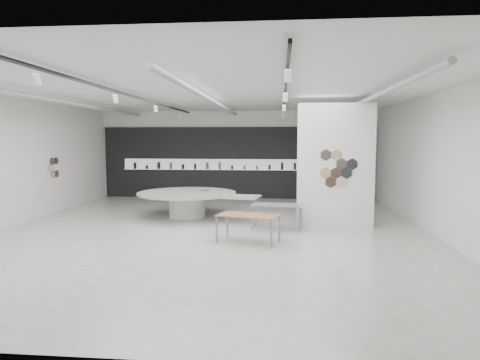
# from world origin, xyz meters

# --- Properties ---
(room) EXTENTS (12.02, 14.02, 3.82)m
(room) POSITION_xyz_m (-0.09, -0.00, 2.07)
(room) COLOR beige
(room) RESTS_ON ground
(back_wall_display) EXTENTS (11.80, 0.27, 3.10)m
(back_wall_display) POSITION_xyz_m (-0.08, 6.93, 1.54)
(back_wall_display) COLOR black
(back_wall_display) RESTS_ON ground
(partition_column) EXTENTS (2.20, 0.38, 3.60)m
(partition_column) POSITION_xyz_m (3.50, 1.00, 1.80)
(partition_column) COLOR white
(partition_column) RESTS_ON ground
(display_island) EXTENTS (4.39, 3.79, 0.83)m
(display_island) POSITION_xyz_m (-1.10, 2.14, 0.54)
(display_island) COLOR white
(display_island) RESTS_ON ground
(sample_table_wood) EXTENTS (1.64, 1.14, 0.70)m
(sample_table_wood) POSITION_xyz_m (1.12, -1.18, 0.65)
(sample_table_wood) COLOR #8F6549
(sample_table_wood) RESTS_ON ground
(sample_table_stone) EXTENTS (1.47, 0.85, 0.72)m
(sample_table_stone) POSITION_xyz_m (1.82, 0.41, 0.66)
(sample_table_stone) COLOR slate
(sample_table_stone) RESTS_ON ground
(kitchen_counter) EXTENTS (1.67, 0.75, 1.28)m
(kitchen_counter) POSITION_xyz_m (3.57, 6.50, 0.46)
(kitchen_counter) COLOR white
(kitchen_counter) RESTS_ON ground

